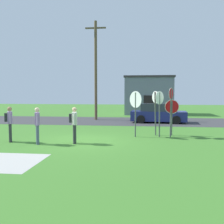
# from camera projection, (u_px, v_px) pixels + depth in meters

# --- Properties ---
(ground_plane) EXTENTS (80.00, 80.00, 0.00)m
(ground_plane) POSITION_uv_depth(u_px,v_px,m) (81.00, 141.00, 12.29)
(ground_plane) COLOR #3D7528
(street_asphalt) EXTENTS (60.00, 6.40, 0.01)m
(street_asphalt) POSITION_uv_depth(u_px,v_px,m) (106.00, 121.00, 21.30)
(street_asphalt) COLOR #38383A
(street_asphalt) RESTS_ON ground
(building_background) EXTENTS (5.35, 4.09, 4.20)m
(building_background) POSITION_uv_depth(u_px,v_px,m) (149.00, 95.00, 28.17)
(building_background) COLOR slate
(building_background) RESTS_ON ground
(utility_pole) EXTENTS (1.80, 0.24, 8.53)m
(utility_pole) POSITION_uv_depth(u_px,v_px,m) (96.00, 69.00, 21.90)
(utility_pole) COLOR brown
(utility_pole) RESTS_ON ground
(parked_car_on_street) EXTENTS (4.42, 2.25, 1.51)m
(parked_car_on_street) POSITION_uv_depth(u_px,v_px,m) (158.00, 114.00, 20.04)
(parked_car_on_street) COLOR navy
(parked_car_on_street) RESTS_ON ground
(stop_sign_center_cluster) EXTENTS (0.64, 0.63, 2.45)m
(stop_sign_center_cluster) POSITION_uv_depth(u_px,v_px,m) (136.00, 105.00, 13.34)
(stop_sign_center_cluster) COLOR #474C4C
(stop_sign_center_cluster) RESTS_ON ground
(stop_sign_leaning_right) EXTENTS (0.78, 0.07, 1.98)m
(stop_sign_leaning_right) POSITION_uv_depth(u_px,v_px,m) (172.00, 111.00, 13.91)
(stop_sign_leaning_right) COLOR #474C4C
(stop_sign_leaning_right) RESTS_ON ground
(stop_sign_rear_left) EXTENTS (0.36, 0.61, 2.46)m
(stop_sign_rear_left) POSITION_uv_depth(u_px,v_px,m) (155.00, 106.00, 13.83)
(stop_sign_rear_left) COLOR #474C4C
(stop_sign_rear_left) RESTS_ON ground
(stop_sign_rear_right) EXTENTS (0.46, 0.55, 2.44)m
(stop_sign_rear_right) POSITION_uv_depth(u_px,v_px,m) (160.00, 106.00, 13.36)
(stop_sign_rear_right) COLOR #474C4C
(stop_sign_rear_right) RESTS_ON ground
(stop_sign_tallest) EXTENTS (0.29, 0.56, 2.62)m
(stop_sign_tallest) POSITION_uv_depth(u_px,v_px,m) (171.00, 105.00, 13.31)
(stop_sign_tallest) COLOR #474C4C
(stop_sign_tallest) RESTS_ON ground
(person_holding_notes) EXTENTS (0.41, 0.56, 1.69)m
(person_holding_notes) POSITION_uv_depth(u_px,v_px,m) (74.00, 123.00, 11.63)
(person_holding_notes) COLOR #2D2D33
(person_holding_notes) RESTS_ON ground
(person_in_blue) EXTENTS (0.35, 0.53, 1.69)m
(person_in_blue) POSITION_uv_depth(u_px,v_px,m) (37.00, 124.00, 11.48)
(person_in_blue) COLOR #4C5670
(person_in_blue) RESTS_ON ground
(person_near_signs) EXTENTS (0.46, 0.51, 1.69)m
(person_near_signs) POSITION_uv_depth(u_px,v_px,m) (9.00, 122.00, 12.01)
(person_near_signs) COLOR #2D2D33
(person_near_signs) RESTS_ON ground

